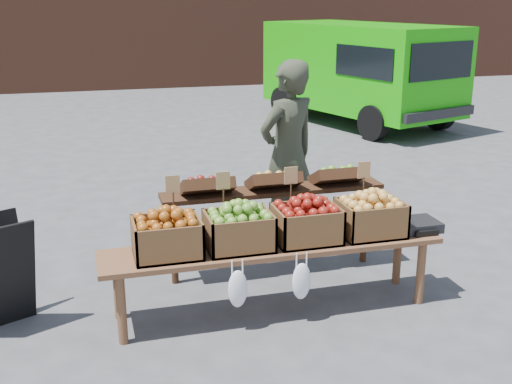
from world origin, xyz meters
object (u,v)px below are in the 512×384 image
object	(u,v)px
back_table	(273,218)
weighing_scale	(417,225)
display_bench	(273,278)
crate_russet_pears	(239,231)
crate_red_apples	(307,224)
delivery_van	(359,75)
crate_green_apples	(371,218)
vendor	(288,155)
crate_golden_apples	(167,238)

from	to	relation	value
back_table	weighing_scale	xyz separation A→B (m)	(1.03, -0.72, 0.09)
display_bench	crate_russet_pears	size ratio (longest dim) A/B	5.40
weighing_scale	back_table	bearing A→B (deg)	145.03
crate_red_apples	weighing_scale	bearing A→B (deg)	0.00
delivery_van	display_bench	world-z (taller)	delivery_van
delivery_van	crate_red_apples	world-z (taller)	delivery_van
crate_green_apples	weighing_scale	distance (m)	0.44
vendor	crate_red_apples	bearing A→B (deg)	53.56
delivery_van	crate_green_apples	distance (m)	7.73
weighing_scale	display_bench	bearing A→B (deg)	180.00
vendor	weighing_scale	world-z (taller)	vendor
crate_russet_pears	crate_green_apples	xyz separation A→B (m)	(1.10, 0.00, 0.00)
vendor	crate_green_apples	world-z (taller)	vendor
crate_russet_pears	display_bench	bearing A→B (deg)	0.00
vendor	crate_russet_pears	bearing A→B (deg)	33.93
crate_golden_apples	crate_green_apples	bearing A→B (deg)	0.00
delivery_van	weighing_scale	size ratio (longest dim) A/B	12.52
vendor	crate_green_apples	bearing A→B (deg)	76.35
vendor	display_bench	world-z (taller)	vendor
display_bench	crate_green_apples	bearing A→B (deg)	0.00
delivery_van	display_bench	size ratio (longest dim) A/B	1.58
crate_golden_apples	crate_green_apples	xyz separation A→B (m)	(1.65, 0.00, 0.00)
delivery_van	crate_green_apples	xyz separation A→B (m)	(-3.08, -7.09, -0.24)
vendor	crate_green_apples	xyz separation A→B (m)	(0.26, -1.36, -0.22)
back_table	weighing_scale	bearing A→B (deg)	-34.97
back_table	crate_golden_apples	world-z (taller)	back_table
delivery_van	back_table	xyz separation A→B (m)	(-3.68, -6.37, -0.43)
back_table	display_bench	bearing A→B (deg)	-107.03
crate_golden_apples	crate_green_apples	size ratio (longest dim) A/B	1.00
back_table	crate_russet_pears	bearing A→B (deg)	-124.54
delivery_van	display_bench	xyz separation A→B (m)	(-3.90, -7.09, -0.67)
crate_golden_apples	crate_green_apples	world-z (taller)	same
crate_russet_pears	crate_red_apples	xyz separation A→B (m)	(0.55, 0.00, 0.00)
delivery_van	vendor	world-z (taller)	delivery_van
display_bench	crate_green_apples	distance (m)	0.93
weighing_scale	vendor	bearing A→B (deg)	116.70
weighing_scale	delivery_van	bearing A→B (deg)	69.49
delivery_van	vendor	bearing A→B (deg)	-138.45
crate_red_apples	back_table	bearing A→B (deg)	94.32
back_table	weighing_scale	distance (m)	1.26
delivery_van	back_table	distance (m)	7.37
back_table	crate_russet_pears	xyz separation A→B (m)	(-0.50, -0.72, 0.19)
display_bench	weighing_scale	world-z (taller)	weighing_scale
vendor	crate_green_apples	distance (m)	1.41
delivery_van	crate_russet_pears	size ratio (longest dim) A/B	8.52
display_bench	crate_red_apples	size ratio (longest dim) A/B	5.40
back_table	crate_red_apples	world-z (taller)	back_table
crate_golden_apples	crate_red_apples	xyz separation A→B (m)	(1.10, 0.00, 0.00)
crate_green_apples	crate_red_apples	bearing A→B (deg)	180.00
vendor	back_table	distance (m)	0.84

